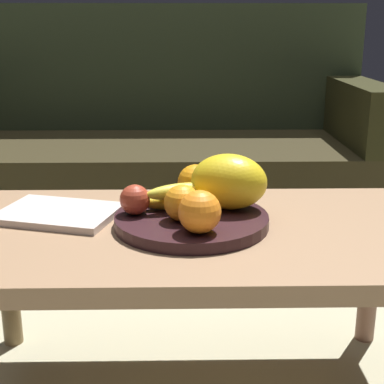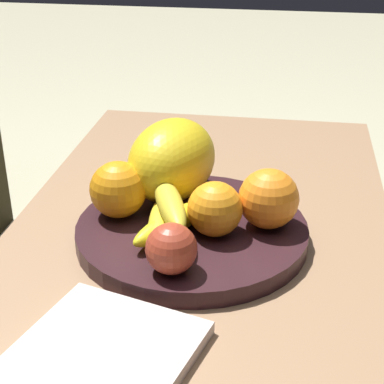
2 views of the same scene
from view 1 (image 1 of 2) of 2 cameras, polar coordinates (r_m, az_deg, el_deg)
coffee_table at (r=1.20m, az=-0.04°, el=-5.77°), size 1.03×0.56×0.42m
couch at (r=2.22m, az=-4.13°, el=3.11°), size 1.70×0.70×0.90m
fruit_bowl at (r=1.19m, az=0.00°, el=-2.88°), size 0.32×0.32×0.03m
melon_large_front at (r=1.21m, az=3.75°, el=1.06°), size 0.19×0.16×0.12m
orange_front at (r=1.14m, az=-1.00°, el=-1.11°), size 0.08×0.08×0.08m
orange_left at (r=1.27m, az=0.35°, el=0.99°), size 0.08×0.08×0.08m
orange_right at (r=1.07m, az=0.78°, el=-2.02°), size 0.08×0.08×0.08m
apple_front at (r=1.18m, az=-5.80°, el=-0.78°), size 0.06×0.06×0.06m
banana_bunch at (r=1.20m, az=-1.43°, el=-0.71°), size 0.16×0.11×0.06m
magazine at (r=1.28m, az=-13.35°, el=-2.12°), size 0.29×0.24×0.02m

